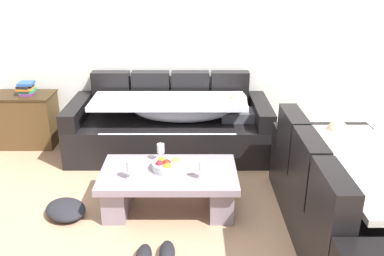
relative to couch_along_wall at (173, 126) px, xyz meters
The scene contains 14 objects.
ground_plane 1.66m from the couch_along_wall, 88.66° to the right, with size 14.00×14.00×0.00m, color tan.
back_wall 1.15m from the couch_along_wall, 85.87° to the left, with size 9.00×0.10×2.70m, color white.
couch_along_wall is the anchor object (origin of this frame).
couch_near_window 2.19m from the couch_along_wall, 47.89° to the right, with size 0.92×2.02×0.88m.
coffee_table 1.21m from the couch_along_wall, 89.05° to the right, with size 1.20×0.68×0.38m.
fruit_bowl 1.18m from the couch_along_wall, 89.56° to the right, with size 0.28×0.28×0.10m.
wine_glass_near_left 1.39m from the couch_along_wall, 102.20° to the right, with size 0.07×0.07×0.17m.
wine_glass_near_right 1.39m from the couch_along_wall, 77.01° to the right, with size 0.07×0.07×0.17m.
wine_glass_far_back 1.02m from the couch_along_wall, 93.41° to the right, with size 0.07×0.07×0.17m.
open_magazine 1.18m from the couch_along_wall, 80.08° to the right, with size 0.28×0.21×0.01m, color white.
side_cabinet 1.80m from the couch_along_wall, behind, with size 0.72×0.44×0.64m.
book_stack_on_cabinet 1.77m from the couch_along_wall, behind, with size 0.19×0.22×0.14m.
pair_of_shoes 1.93m from the couch_along_wall, 91.46° to the right, with size 0.30×0.31×0.09m.
crumpled_garment 1.62m from the couch_along_wall, 123.75° to the right, with size 0.40×0.32×0.12m, color #232328.
Camera 1 is at (0.19, -2.81, 2.08)m, focal length 38.61 mm.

